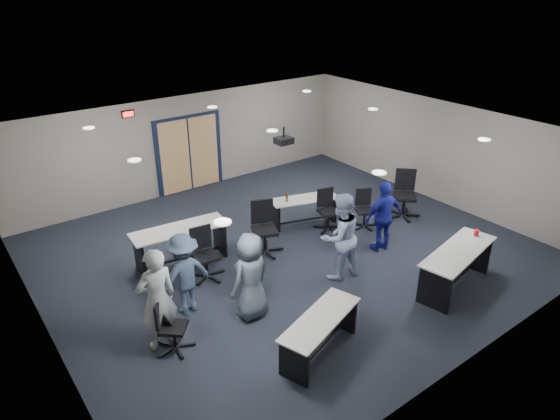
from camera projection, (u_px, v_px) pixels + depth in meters
floor at (286, 251)px, 11.17m from camera, size 10.00×10.00×0.00m
back_wall at (188, 144)px, 13.84m from camera, size 10.00×0.04×2.70m
front_wall at (472, 296)px, 7.34m from camera, size 10.00×0.04×2.70m
left_wall at (36, 273)px, 7.88m from camera, size 0.04×9.00×2.70m
right_wall at (435, 151)px, 13.29m from camera, size 0.04×9.00×2.70m
ceiling at (287, 135)px, 10.00m from camera, size 10.00×9.00×0.04m
double_door at (189, 154)px, 13.94m from camera, size 2.00×0.07×2.20m
exit_sign at (128, 114)px, 12.45m from camera, size 0.32×0.07×0.18m
ceiling_projector at (284, 140)px, 10.65m from camera, size 0.35×0.32×0.37m
ceiling_can_lights at (279, 134)px, 10.20m from camera, size 6.24×5.74×0.02m
table_front_left at (320, 329)px, 8.00m from camera, size 1.81×1.08×0.70m
table_front_right at (457, 262)px, 9.68m from camera, size 2.14×1.07×0.97m
table_back_left at (181, 239)px, 10.52m from camera, size 2.08×0.88×0.82m
table_back_right at (304, 206)px, 12.23m from camera, size 1.75×1.03×0.92m
chair_back_a at (206, 255)px, 10.00m from camera, size 0.75×0.75×1.07m
chair_back_b at (265, 229)px, 10.88m from camera, size 0.97×0.97×1.18m
chair_back_c at (329, 210)px, 11.92m from camera, size 0.77×0.77×1.01m
chair_back_d at (365, 209)px, 12.06m from camera, size 0.79×0.79×0.94m
chair_loose_left at (173, 326)px, 8.09m from camera, size 0.83×0.83×0.94m
chair_loose_right at (405, 195)px, 12.51m from camera, size 1.07×1.07×1.20m
person_gray at (157, 299)px, 7.99m from camera, size 0.67×0.45×1.83m
person_plaid at (251, 276)px, 8.77m from camera, size 0.89×0.67×1.65m
person_lightblue at (340, 237)px, 9.89m from camera, size 0.94×0.76×1.83m
person_navy at (384, 217)px, 10.92m from camera, size 1.00×0.53×1.63m
person_back at (184, 274)px, 8.89m from camera, size 1.05×0.65×1.58m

